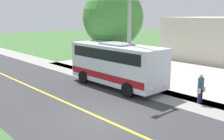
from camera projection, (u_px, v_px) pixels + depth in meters
name	position (u px, v px, depth m)	size (l,w,h in m)	color
ground_plane	(103.00, 119.00, 12.65)	(120.00, 120.00, 0.00)	#3D6633
road_surface	(103.00, 119.00, 12.65)	(8.00, 100.00, 0.01)	#333335
sidewalk	(168.00, 97.00, 16.07)	(2.40, 100.00, 0.01)	gray
road_centre_line	(103.00, 119.00, 12.65)	(0.16, 100.00, 0.00)	gold
shuttle_bus_front	(117.00, 63.00, 18.03)	(2.61, 7.35, 3.01)	silver
pedestrian_waiting	(201.00, 88.00, 14.76)	(0.72, 0.34, 1.69)	#1E2347
street_light_pole	(128.00, 14.00, 17.14)	(1.97, 0.24, 8.99)	#9E9EA3
tree_curbside	(113.00, 18.00, 21.90)	(5.04, 5.04, 7.16)	brown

